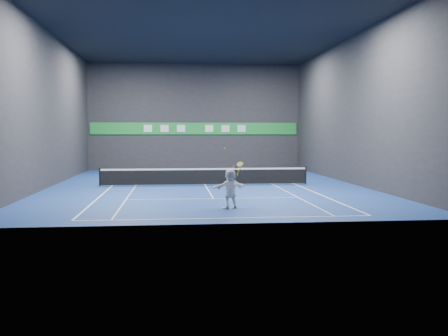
{
  "coord_description": "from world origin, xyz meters",
  "views": [
    {
      "loc": [
        -1.9,
        -29.83,
        3.1
      ],
      "look_at": [
        0.44,
        -7.02,
        1.5
      ],
      "focal_mm": 40.0,
      "sensor_mm": 36.0,
      "label": 1
    }
  ],
  "objects": [
    {
      "name": "service_line_far",
      "position": [
        0.0,
        6.4,
        0.0
      ],
      "size": [
        8.23,
        0.06,
        0.01
      ],
      "primitive_type": "cube",
      "color": "white",
      "rests_on": "ground"
    },
    {
      "name": "player",
      "position": [
        0.44,
        -9.54,
        0.82
      ],
      "size": [
        1.59,
        1.06,
        1.64
      ],
      "primitive_type": "imported",
      "rotation": [
        0.0,
        0.0,
        3.56
      ],
      "color": "white",
      "rests_on": "ground"
    },
    {
      "name": "service_line_near",
      "position": [
        0.0,
        -6.4,
        0.0
      ],
      "size": [
        8.23,
        0.06,
        0.01
      ],
      "primitive_type": "cube",
      "color": "white",
      "rests_on": "ground"
    },
    {
      "name": "sponsor_banner",
      "position": [
        0.0,
        12.93,
        3.5
      ],
      "size": [
        17.64,
        0.11,
        1.0
      ],
      "color": "#1E8D35",
      "rests_on": "wall_back"
    },
    {
      "name": "sideline_singles_right",
      "position": [
        4.11,
        0.0,
        0.0
      ],
      "size": [
        0.06,
        23.78,
        0.01
      ],
      "primitive_type": "cube",
      "color": "white",
      "rests_on": "ground"
    },
    {
      "name": "tennis_ball",
      "position": [
        0.22,
        -9.36,
        2.48
      ],
      "size": [
        0.06,
        0.06,
        0.06
      ],
      "primitive_type": "sphere",
      "color": "#C4E726",
      "rests_on": "player"
    },
    {
      "name": "center_service_line",
      "position": [
        0.0,
        0.0,
        0.0
      ],
      "size": [
        0.06,
        12.8,
        0.01
      ],
      "primitive_type": "cube",
      "color": "white",
      "rests_on": "ground"
    },
    {
      "name": "wall_front",
      "position": [
        0.0,
        -13.0,
        4.5
      ],
      "size": [
        18.0,
        0.1,
        9.0
      ],
      "primitive_type": "cube",
      "color": "#262629",
      "rests_on": "ground"
    },
    {
      "name": "tennis_racket",
      "position": [
        0.73,
        -9.49,
        1.72
      ],
      "size": [
        0.53,
        0.36,
        0.63
      ],
      "color": "red",
      "rests_on": "player"
    },
    {
      "name": "sideline_doubles_right",
      "position": [
        5.49,
        0.0,
        0.0
      ],
      "size": [
        0.08,
        23.78,
        0.01
      ],
      "primitive_type": "cube",
      "color": "white",
      "rests_on": "ground"
    },
    {
      "name": "sideline_singles_left",
      "position": [
        -4.11,
        0.0,
        0.0
      ],
      "size": [
        0.06,
        23.78,
        0.01
      ],
      "primitive_type": "cube",
      "color": "white",
      "rests_on": "ground"
    },
    {
      "name": "tennis_net",
      "position": [
        0.0,
        0.0,
        0.54
      ],
      "size": [
        12.5,
        0.1,
        1.07
      ],
      "color": "black",
      "rests_on": "ground"
    },
    {
      "name": "wall_back",
      "position": [
        0.0,
        13.0,
        4.5
      ],
      "size": [
        18.0,
        0.1,
        9.0
      ],
      "primitive_type": "cube",
      "color": "#262629",
      "rests_on": "ground"
    },
    {
      "name": "sideline_doubles_left",
      "position": [
        -5.49,
        0.0,
        0.0
      ],
      "size": [
        0.08,
        23.78,
        0.01
      ],
      "primitive_type": "cube",
      "color": "white",
      "rests_on": "ground"
    },
    {
      "name": "baseline_near",
      "position": [
        0.0,
        -11.89,
        0.0
      ],
      "size": [
        10.98,
        0.08,
        0.01
      ],
      "primitive_type": "cube",
      "color": "white",
      "rests_on": "ground"
    },
    {
      "name": "wall_right",
      "position": [
        9.0,
        0.0,
        4.5
      ],
      "size": [
        0.1,
        26.0,
        9.0
      ],
      "primitive_type": "cube",
      "color": "#262629",
      "rests_on": "ground"
    },
    {
      "name": "baseline_far",
      "position": [
        0.0,
        11.89,
        0.0
      ],
      "size": [
        10.98,
        0.08,
        0.01
      ],
      "primitive_type": "cube",
      "color": "white",
      "rests_on": "ground"
    },
    {
      "name": "wall_left",
      "position": [
        -9.0,
        0.0,
        4.5
      ],
      "size": [
        0.1,
        26.0,
        9.0
      ],
      "primitive_type": "cube",
      "color": "#262629",
      "rests_on": "ground"
    },
    {
      "name": "ground",
      "position": [
        0.0,
        0.0,
        0.0
      ],
      "size": [
        26.0,
        26.0,
        0.0
      ],
      "primitive_type": "plane",
      "color": "navy",
      "rests_on": "ground"
    },
    {
      "name": "ceiling",
      "position": [
        0.0,
        0.0,
        9.0
      ],
      "size": [
        26.0,
        26.0,
        0.0
      ],
      "primitive_type": "plane",
      "color": "black",
      "rests_on": "ground"
    }
  ]
}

